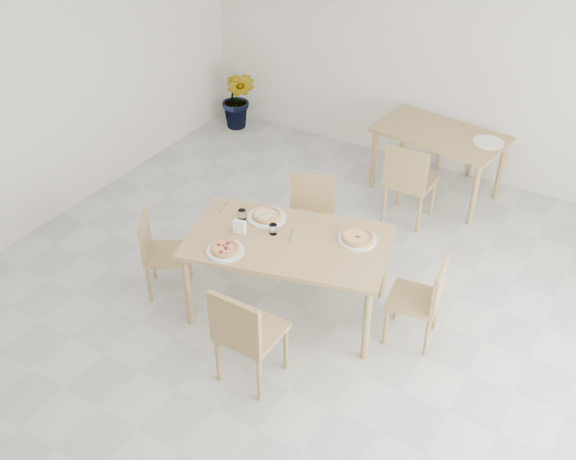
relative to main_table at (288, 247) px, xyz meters
The scene contains 21 objects.
main_table is the anchor object (origin of this frame).
chair_south 0.91m from the main_table, 79.93° to the right, with size 0.45×0.45×0.89m.
chair_north 0.84m from the main_table, 105.62° to the left, with size 0.56×0.56×0.85m.
chair_west 1.20m from the main_table, 162.87° to the right, with size 0.53×0.53×0.78m.
chair_east 1.17m from the main_table, 12.33° to the left, with size 0.45×0.45×0.80m.
plate_margherita 0.58m from the main_table, 30.48° to the left, with size 0.32×0.32×0.02m, color white.
plate_mushroom 0.38m from the main_table, 150.36° to the left, with size 0.34×0.34×0.02m, color white.
plate_pepperoni 0.53m from the main_table, 131.21° to the right, with size 0.31×0.31×0.02m, color white.
pizza_margherita 0.58m from the main_table, 30.48° to the left, with size 0.32×0.32×0.03m.
pizza_mushroom 0.39m from the main_table, 150.36° to the left, with size 0.33×0.33×0.03m.
pizza_pepperoni 0.54m from the main_table, 131.21° to the right, with size 0.28×0.28×0.03m.
tumbler_a 0.52m from the main_table, behind, with size 0.07×0.07×0.09m, color white.
tumbler_b 0.19m from the main_table, behind, with size 0.07×0.07×0.09m, color white.
napkin_holder 0.43m from the main_table, 161.75° to the right, with size 0.12×0.08×0.13m.
fork_a 0.76m from the main_table, behind, with size 0.02×0.18×0.01m, color silver.
fork_b 0.09m from the main_table, 92.12° to the left, with size 0.02×0.18×0.01m, color silver.
second_table 2.56m from the main_table, 81.55° to the left, with size 1.44×0.94×0.75m.
chair_back_s 1.85m from the main_table, 79.60° to the left, with size 0.45×0.45×0.90m.
chair_back_n 3.37m from the main_table, 83.05° to the left, with size 0.46×0.46×0.89m.
plate_empty 2.70m from the main_table, 70.87° to the left, with size 0.32×0.32×0.02m, color white.
potted_plant 3.70m from the main_table, 131.06° to the left, with size 0.44×0.36×0.81m, color #23601C.
Camera 1 is at (2.20, -3.49, 3.96)m, focal length 42.00 mm.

